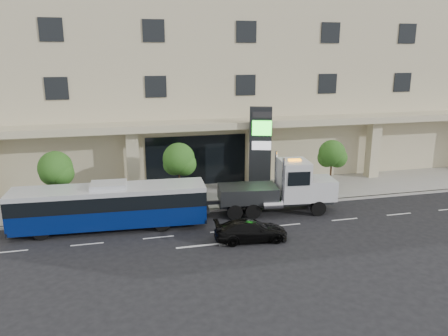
# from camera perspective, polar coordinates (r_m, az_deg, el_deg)

# --- Properties ---
(ground) EXTENTS (120.00, 120.00, 0.00)m
(ground) POSITION_cam_1_polar(r_m,az_deg,el_deg) (28.04, -0.63, -7.06)
(ground) COLOR black
(ground) RESTS_ON ground
(sidewalk) EXTENTS (120.00, 6.00, 0.15)m
(sidewalk) POSITION_cam_1_polar(r_m,az_deg,el_deg) (32.61, -2.62, -3.75)
(sidewalk) COLOR gray
(sidewalk) RESTS_ON ground
(curb) EXTENTS (120.00, 0.30, 0.15)m
(curb) POSITION_cam_1_polar(r_m,az_deg,el_deg) (29.84, -1.50, -5.54)
(curb) COLOR gray
(curb) RESTS_ON ground
(convention_center) EXTENTS (60.00, 17.60, 20.00)m
(convention_center) POSITION_cam_1_polar(r_m,az_deg,el_deg) (41.20, -5.68, 14.08)
(convention_center) COLOR #BFB18F
(convention_center) RESTS_ON ground
(tree_left) EXTENTS (2.27, 2.20, 4.22)m
(tree_left) POSITION_cam_1_polar(r_m,az_deg,el_deg) (30.14, -21.09, -0.29)
(tree_left) COLOR #422B19
(tree_left) RESTS_ON sidewalk
(tree_mid) EXTENTS (2.28, 2.20, 4.38)m
(tree_mid) POSITION_cam_1_polar(r_m,az_deg,el_deg) (30.08, -5.87, 0.90)
(tree_mid) COLOR #422B19
(tree_mid) RESTS_ON sidewalk
(tree_right) EXTENTS (2.10, 2.00, 4.04)m
(tree_right) POSITION_cam_1_polar(r_m,az_deg,el_deg) (33.61, 13.95, 1.63)
(tree_right) COLOR #422B19
(tree_right) RESTS_ON sidewalk
(city_bus) EXTENTS (11.66, 3.03, 2.93)m
(city_bus) POSITION_cam_1_polar(r_m,az_deg,el_deg) (27.45, -14.68, -4.74)
(city_bus) COLOR black
(city_bus) RESTS_ON ground
(tow_truck) EXTENTS (8.88, 3.03, 4.02)m
(tow_truck) POSITION_cam_1_polar(r_m,az_deg,el_deg) (29.45, 7.60, -2.69)
(tow_truck) COLOR #2D3033
(tow_truck) RESTS_ON ground
(black_sedan) EXTENTS (4.32, 2.03, 1.22)m
(black_sedan) POSITION_cam_1_polar(r_m,az_deg,el_deg) (25.29, 3.53, -8.11)
(black_sedan) COLOR black
(black_sedan) RESTS_ON ground
(signage_pylon) EXTENTS (1.71, 1.03, 6.50)m
(signage_pylon) POSITION_cam_1_polar(r_m,az_deg,el_deg) (32.64, 4.74, 2.38)
(signage_pylon) COLOR black
(signage_pylon) RESTS_ON sidewalk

